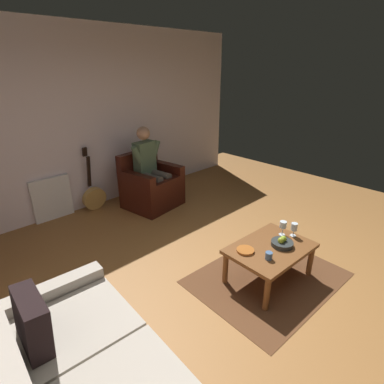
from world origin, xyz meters
TOP-DOWN VIEW (x-y plane):
  - ground_plane at (0.00, 0.00)m, footprint 7.49×7.49m
  - wall_back at (0.00, -3.15)m, footprint 5.64×0.06m
  - rug at (-0.07, 0.03)m, footprint 1.67×1.31m
  - armchair at (-0.33, -2.42)m, footprint 0.92×0.85m
  - person_seated at (-0.33, -2.40)m, footprint 0.62×0.62m
  - coffee_table at (-0.07, 0.03)m, footprint 0.94×0.68m
  - guitar at (0.43, -2.94)m, footprint 0.38×0.23m
  - radiator at (1.04, -3.08)m, footprint 0.58×0.06m
  - wine_glass_near at (-0.45, 0.08)m, footprint 0.07×0.07m
  - wine_glass_far at (-0.38, -0.02)m, footprint 0.08×0.08m
  - fruit_bowl at (-0.18, 0.09)m, footprint 0.23×0.23m
  - decorative_dish at (0.19, -0.11)m, footprint 0.18×0.18m
  - candle_jar at (0.13, 0.13)m, footprint 0.07×0.07m

SIDE VIEW (x-z plane):
  - ground_plane at x=0.00m, z-range 0.00..0.00m
  - rug at x=-0.07m, z-range 0.00..0.01m
  - guitar at x=0.43m, z-range -0.29..0.74m
  - radiator at x=1.04m, z-range 0.00..0.66m
  - armchair at x=-0.33m, z-range -0.12..0.77m
  - coffee_table at x=-0.07m, z-range 0.15..0.55m
  - decorative_dish at x=0.19m, z-range 0.41..0.43m
  - fruit_bowl at x=-0.18m, z-range 0.39..0.50m
  - candle_jar at x=0.13m, z-range 0.41..0.49m
  - wine_glass_near at x=-0.45m, z-range 0.43..0.59m
  - wine_glass_far at x=-0.38m, z-range 0.44..0.61m
  - person_seated at x=-0.33m, z-range 0.05..1.36m
  - wall_back at x=0.00m, z-range 0.00..2.79m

